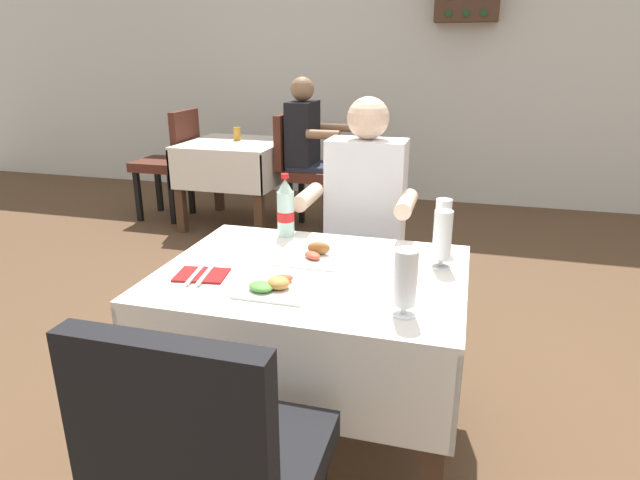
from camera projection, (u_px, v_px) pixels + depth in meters
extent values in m
plane|color=brown|center=(344.00, 433.00, 2.18)|extent=(11.00, 11.00, 0.00)
cube|color=silver|center=(437.00, 45.00, 5.16)|extent=(11.00, 0.12, 3.00)
cube|color=white|center=(312.00, 273.00, 1.91)|extent=(1.06, 0.82, 0.02)
cube|color=white|center=(275.00, 377.00, 1.60)|extent=(1.06, 0.02, 0.32)
cube|color=white|center=(339.00, 275.00, 2.33)|extent=(1.06, 0.02, 0.32)
cube|color=white|center=(183.00, 300.00, 2.09)|extent=(0.02, 0.82, 0.32)
cube|color=white|center=(461.00, 336.00, 1.83)|extent=(0.02, 0.82, 0.32)
cube|color=#472D1E|center=(150.00, 396.00, 1.82)|extent=(0.07, 0.07, 0.70)
cube|color=#472D1E|center=(433.00, 448.00, 1.59)|extent=(0.07, 0.07, 0.70)
cube|color=#472D1E|center=(235.00, 307.00, 2.46)|extent=(0.07, 0.07, 0.70)
cube|color=#472D1E|center=(446.00, 335.00, 2.22)|extent=(0.07, 0.07, 0.70)
cube|color=black|center=(354.00, 261.00, 2.62)|extent=(0.44, 0.44, 0.08)
cube|color=black|center=(365.00, 196.00, 2.77)|extent=(0.42, 0.06, 0.44)
cube|color=black|center=(310.00, 322.00, 2.60)|extent=(0.04, 0.04, 0.45)
cube|color=black|center=(381.00, 331.00, 2.51)|extent=(0.04, 0.04, 0.45)
cube|color=black|center=(328.00, 293.00, 2.91)|extent=(0.04, 0.04, 0.45)
cube|color=black|center=(392.00, 300.00, 2.82)|extent=(0.04, 0.04, 0.45)
cube|color=black|center=(232.00, 464.00, 1.33)|extent=(0.44, 0.44, 0.08)
cube|color=black|center=(170.00, 444.00, 1.02)|extent=(0.42, 0.06, 0.44)
cylinder|color=#282D42|center=(336.00, 328.00, 2.54)|extent=(0.10, 0.10, 0.45)
cylinder|color=#282D42|center=(370.00, 333.00, 2.49)|extent=(0.10, 0.10, 0.45)
cube|color=#282D42|center=(361.00, 261.00, 2.57)|extent=(0.34, 0.36, 0.12)
cube|color=silver|center=(366.00, 193.00, 2.54)|extent=(0.36, 0.20, 0.50)
sphere|color=beige|center=(368.00, 118.00, 2.43)|extent=(0.19, 0.19, 0.19)
cylinder|color=beige|center=(308.00, 197.00, 2.38)|extent=(0.07, 0.26, 0.07)
cylinder|color=beige|center=(406.00, 204.00, 2.27)|extent=(0.07, 0.26, 0.07)
cube|color=white|center=(276.00, 286.00, 1.76)|extent=(0.23, 0.23, 0.01)
ellipsoid|color=#C14C33|center=(283.00, 279.00, 1.77)|extent=(0.08, 0.07, 0.03)
ellipsoid|color=#4C8E38|center=(261.00, 286.00, 1.71)|extent=(0.11, 0.10, 0.03)
ellipsoid|color=#B77A38|center=(278.00, 283.00, 1.72)|extent=(0.09, 0.08, 0.04)
cube|color=white|center=(312.00, 255.00, 2.03)|extent=(0.25, 0.25, 0.01)
ellipsoid|color=#C14C33|center=(312.00, 255.00, 1.98)|extent=(0.09, 0.08, 0.03)
ellipsoid|color=#99602D|center=(319.00, 248.00, 2.01)|extent=(0.09, 0.05, 0.05)
cylinder|color=white|center=(440.00, 266.00, 1.93)|extent=(0.07, 0.07, 0.01)
cylinder|color=white|center=(440.00, 261.00, 1.93)|extent=(0.02, 0.02, 0.03)
cylinder|color=white|center=(442.00, 234.00, 1.90)|extent=(0.07, 0.07, 0.17)
cylinder|color=#C68928|center=(442.00, 245.00, 1.91)|extent=(0.06, 0.06, 0.09)
cylinder|color=white|center=(441.00, 249.00, 2.10)|extent=(0.07, 0.07, 0.01)
cylinder|color=white|center=(441.00, 244.00, 2.10)|extent=(0.02, 0.02, 0.03)
cylinder|color=white|center=(443.00, 220.00, 2.07)|extent=(0.06, 0.06, 0.16)
cylinder|color=black|center=(442.00, 227.00, 2.08)|extent=(0.06, 0.06, 0.11)
cylinder|color=white|center=(403.00, 314.00, 1.58)|extent=(0.07, 0.07, 0.01)
cylinder|color=white|center=(404.00, 308.00, 1.57)|extent=(0.02, 0.02, 0.03)
cylinder|color=white|center=(405.00, 277.00, 1.54)|extent=(0.07, 0.07, 0.17)
cylinder|color=gold|center=(405.00, 289.00, 1.56)|extent=(0.06, 0.06, 0.09)
cylinder|color=silver|center=(286.00, 214.00, 2.24)|extent=(0.07, 0.07, 0.19)
cylinder|color=red|center=(286.00, 216.00, 2.24)|extent=(0.07, 0.07, 0.04)
cone|color=silver|center=(285.00, 185.00, 2.20)|extent=(0.06, 0.06, 0.05)
cylinder|color=red|center=(285.00, 176.00, 2.18)|extent=(0.03, 0.03, 0.02)
cube|color=maroon|center=(202.00, 275.00, 1.86)|extent=(0.19, 0.15, 0.01)
cube|color=silver|center=(196.00, 273.00, 1.86)|extent=(0.04, 0.19, 0.01)
cube|color=silver|center=(207.00, 273.00, 1.85)|extent=(0.04, 0.19, 0.01)
cube|color=white|center=(234.00, 143.00, 4.61)|extent=(0.82, 0.84, 0.02)
cube|color=white|center=(214.00, 173.00, 4.30)|extent=(0.82, 0.02, 0.32)
cube|color=white|center=(253.00, 155.00, 5.04)|extent=(0.82, 0.02, 0.32)
cube|color=white|center=(193.00, 160.00, 4.77)|extent=(0.02, 0.84, 0.32)
cube|color=white|center=(279.00, 165.00, 4.57)|extent=(0.02, 0.84, 0.32)
cube|color=#472D1E|center=(180.00, 192.00, 4.49)|extent=(0.07, 0.07, 0.70)
cube|color=#472D1E|center=(259.00, 197.00, 4.32)|extent=(0.07, 0.07, 0.70)
cube|color=#472D1E|center=(218.00, 174.00, 5.15)|extent=(0.07, 0.07, 0.70)
cube|color=#472D1E|center=(288.00, 178.00, 4.97)|extent=(0.07, 0.07, 0.70)
cube|color=#4C2319|center=(163.00, 164.00, 4.87)|extent=(0.44, 0.44, 0.08)
cube|color=#4C2319|center=(185.00, 136.00, 4.72)|extent=(0.06, 0.42, 0.44)
cube|color=black|center=(159.00, 188.00, 5.15)|extent=(0.04, 0.04, 0.45)
cube|color=black|center=(138.00, 196.00, 4.84)|extent=(0.04, 0.04, 0.45)
cube|color=black|center=(191.00, 190.00, 5.07)|extent=(0.04, 0.04, 0.45)
cube|color=black|center=(172.00, 199.00, 4.76)|extent=(0.04, 0.04, 0.45)
cube|color=#4C2319|center=(315.00, 173.00, 4.51)|extent=(0.44, 0.44, 0.08)
cube|color=#4C2319|center=(285.00, 141.00, 4.49)|extent=(0.06, 0.42, 0.44)
cube|color=black|center=(329.00, 211.00, 4.40)|extent=(0.04, 0.04, 0.45)
cube|color=black|center=(339.00, 201.00, 4.71)|extent=(0.04, 0.04, 0.45)
cube|color=black|center=(289.00, 208.00, 4.48)|extent=(0.04, 0.04, 0.45)
cube|color=black|center=(302.00, 198.00, 4.79)|extent=(0.04, 0.04, 0.45)
cylinder|color=#282D42|center=(329.00, 208.00, 4.49)|extent=(0.10, 0.10, 0.45)
cylinder|color=#282D42|center=(333.00, 203.00, 4.63)|extent=(0.10, 0.10, 0.45)
cube|color=#282D42|center=(312.00, 171.00, 4.51)|extent=(0.36, 0.34, 0.12)
cube|color=black|center=(303.00, 133.00, 4.42)|extent=(0.20, 0.36, 0.50)
sphere|color=#997051|center=(302.00, 89.00, 4.31)|extent=(0.19, 0.19, 0.19)
cylinder|color=#997051|center=(323.00, 134.00, 4.16)|extent=(0.26, 0.07, 0.07)
cylinder|color=#997051|center=(336.00, 127.00, 4.55)|extent=(0.26, 0.07, 0.07)
cylinder|color=#C68928|center=(237.00, 134.00, 4.68)|extent=(0.06, 0.06, 0.11)
cylinder|color=#193D1E|center=(449.00, 14.00, 4.86)|extent=(0.06, 0.14, 0.06)
cylinder|color=#193D1E|center=(466.00, 13.00, 4.83)|extent=(0.06, 0.14, 0.06)
cylinder|color=#193D1E|center=(484.00, 13.00, 4.79)|extent=(0.06, 0.14, 0.06)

